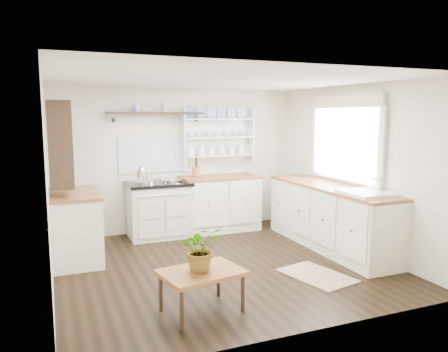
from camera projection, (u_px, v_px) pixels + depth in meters
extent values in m
cube|color=black|center=(222.00, 264.00, 5.56)|extent=(4.00, 3.80, 0.01)
cube|color=beige|center=(179.00, 160.00, 7.14)|extent=(4.00, 0.02, 2.30)
cube|color=beige|center=(354.00, 168.00, 6.14)|extent=(0.02, 3.80, 2.30)
cube|color=beige|center=(48.00, 185.00, 4.65)|extent=(0.02, 3.80, 2.30)
cube|color=white|center=(222.00, 80.00, 5.24)|extent=(4.00, 3.80, 0.01)
cube|color=white|center=(346.00, 142.00, 6.21)|extent=(0.04, 1.40, 1.00)
cube|color=white|center=(344.00, 142.00, 6.20)|extent=(0.02, 1.50, 1.10)
cube|color=#F4E6C3|center=(345.00, 101.00, 6.12)|extent=(0.04, 1.55, 0.18)
cube|color=beige|center=(159.00, 211.00, 6.78)|extent=(0.92, 0.60, 0.81)
cube|color=black|center=(158.00, 184.00, 6.72)|extent=(0.96, 0.64, 0.05)
cylinder|color=silver|center=(145.00, 182.00, 6.64)|extent=(0.31, 0.31, 0.03)
cylinder|color=silver|center=(172.00, 180.00, 6.80)|extent=(0.31, 0.31, 0.03)
cylinder|color=silver|center=(164.00, 195.00, 6.43)|extent=(0.83, 0.02, 0.02)
cube|color=silver|center=(220.00, 204.00, 7.19)|extent=(1.25, 0.60, 0.88)
cube|color=brown|center=(220.00, 177.00, 7.12)|extent=(1.27, 0.63, 0.04)
cube|color=silver|center=(330.00, 217.00, 6.22)|extent=(0.60, 2.40, 0.88)
cube|color=brown|center=(331.00, 187.00, 6.15)|extent=(0.62, 2.43, 0.04)
cube|color=white|center=(366.00, 202.00, 5.48)|extent=(0.55, 0.60, 0.28)
cylinder|color=silver|center=(380.00, 186.00, 5.52)|extent=(0.02, 0.02, 0.22)
cube|color=silver|center=(75.00, 227.00, 5.69)|extent=(0.60, 1.10, 0.88)
cube|color=brown|center=(74.00, 194.00, 5.63)|extent=(0.62, 1.13, 0.04)
cube|color=white|center=(216.00, 135.00, 7.31)|extent=(1.20, 0.03, 0.90)
cube|color=white|center=(218.00, 136.00, 7.22)|extent=(1.20, 0.22, 0.02)
cylinder|color=navy|center=(218.00, 119.00, 7.20)|extent=(0.20, 0.02, 0.20)
cube|color=black|center=(156.00, 113.00, 6.77)|extent=(1.50, 0.24, 0.04)
cone|color=black|center=(112.00, 120.00, 6.60)|extent=(0.06, 0.20, 0.06)
cone|color=black|center=(194.00, 120.00, 7.09)|extent=(0.06, 0.20, 0.06)
cube|color=black|center=(59.00, 142.00, 5.48)|extent=(0.28, 0.80, 1.05)
cylinder|color=#9D5639|center=(196.00, 172.00, 7.04)|extent=(0.12, 0.12, 0.14)
cube|color=brown|center=(202.00, 273.00, 4.17)|extent=(0.85, 0.68, 0.04)
cylinder|color=black|center=(182.00, 310.00, 3.84)|extent=(0.04, 0.04, 0.37)
cylinder|color=black|center=(161.00, 293.00, 4.21)|extent=(0.04, 0.04, 0.37)
cylinder|color=black|center=(243.00, 293.00, 4.20)|extent=(0.04, 0.04, 0.37)
cylinder|color=black|center=(218.00, 279.00, 4.56)|extent=(0.04, 0.04, 0.37)
imported|color=#3F7233|center=(201.00, 249.00, 4.14)|extent=(0.43, 0.38, 0.44)
cube|color=#7B6447|center=(317.00, 276.00, 5.15)|extent=(0.73, 0.95, 0.02)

